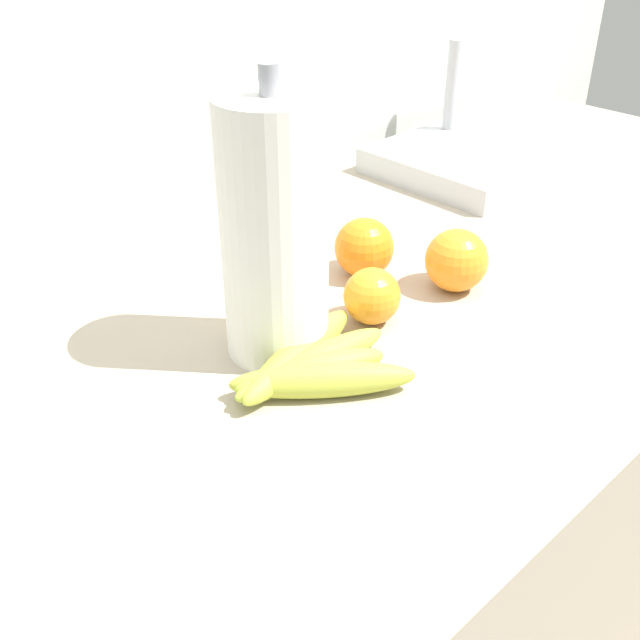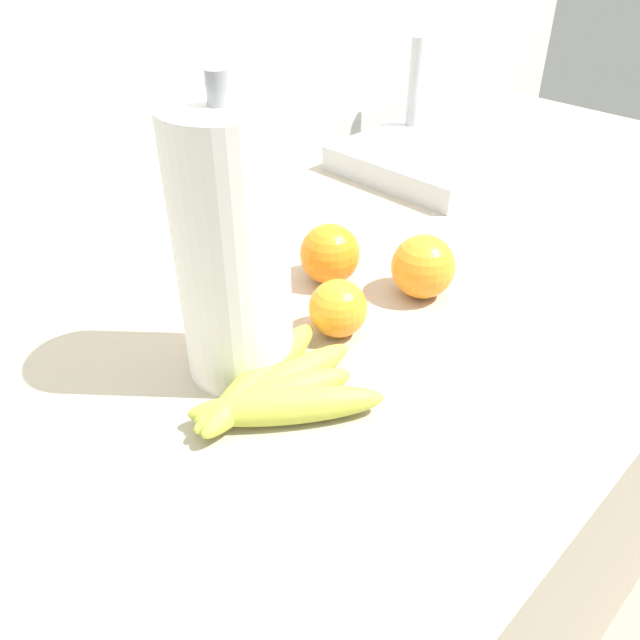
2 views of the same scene
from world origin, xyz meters
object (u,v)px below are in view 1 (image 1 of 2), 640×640
at_px(banana_bunch, 311,367).
at_px(orange_back_right, 282,278).
at_px(sink_basin, 489,151).
at_px(orange_right, 364,248).
at_px(paper_towel_roll, 274,233).
at_px(orange_front, 456,260).
at_px(orange_center, 372,296).

xyz_separation_m(banana_bunch, orange_back_right, (0.09, 0.15, 0.01)).
bearing_deg(sink_basin, banana_bunch, -158.79).
xyz_separation_m(banana_bunch, orange_right, (0.21, 0.13, 0.02)).
xyz_separation_m(orange_right, paper_towel_roll, (-0.20, -0.06, 0.10)).
bearing_deg(orange_back_right, orange_right, -8.57).
relative_size(orange_front, orange_back_right, 1.22).
bearing_deg(paper_towel_roll, orange_center, -15.82).
bearing_deg(sink_basin, paper_towel_roll, -163.92).
bearing_deg(banana_bunch, sink_basin, 21.21).
bearing_deg(orange_back_right, paper_towel_roll, -134.08).
distance_m(orange_right, paper_towel_roll, 0.23).
xyz_separation_m(orange_front, orange_back_right, (-0.18, 0.13, -0.01)).
bearing_deg(paper_towel_roll, orange_front, -11.64).
distance_m(banana_bunch, paper_towel_roll, 0.15).
xyz_separation_m(paper_towel_roll, sink_basin, (0.67, 0.19, -0.12)).
distance_m(orange_center, orange_back_right, 0.12).
xyz_separation_m(orange_back_right, paper_towel_roll, (-0.07, -0.07, 0.11)).
xyz_separation_m(orange_front, paper_towel_roll, (-0.26, 0.05, 0.10)).
relative_size(banana_bunch, orange_center, 2.99).
distance_m(orange_right, sink_basin, 0.49).
bearing_deg(orange_right, banana_bunch, -149.11).
bearing_deg(orange_right, orange_center, -131.84).
relative_size(orange_center, orange_back_right, 1.03).
distance_m(paper_towel_roll, sink_basin, 0.71).
distance_m(orange_front, paper_towel_roll, 0.28).
relative_size(banana_bunch, orange_right, 2.59).
bearing_deg(paper_towel_roll, orange_right, 15.52).
height_order(banana_bunch, orange_center, orange_center).
relative_size(banana_bunch, orange_back_right, 3.08).
bearing_deg(orange_front, orange_center, 172.10).
distance_m(orange_front, orange_center, 0.14).
distance_m(orange_center, sink_basin, 0.60).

